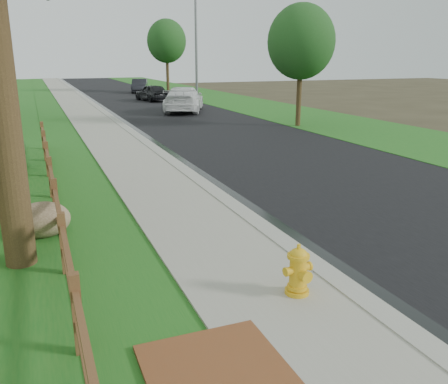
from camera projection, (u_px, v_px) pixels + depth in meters
name	position (u px, v px, depth m)	size (l,w,h in m)	color
ground	(346.00, 314.00, 6.74)	(120.00, 120.00, 0.00)	#332D1B
road	(141.00, 100.00, 39.63)	(8.00, 90.00, 0.02)	black
curb	(89.00, 101.00, 38.12)	(0.40, 90.00, 0.12)	gray
wet_gutter	(94.00, 102.00, 38.25)	(0.50, 90.00, 0.00)	black
sidewalk	(72.00, 102.00, 37.66)	(2.20, 90.00, 0.10)	gray
grass_strip	(47.00, 103.00, 36.98)	(1.60, 90.00, 0.06)	#1B5B1A
verge_far	(218.00, 98.00, 42.08)	(6.00, 90.00, 0.04)	#1B5B1A
ranch_fence	(53.00, 187.00, 11.00)	(0.12, 16.92, 1.10)	#51311B
fire_hydrant	(298.00, 271.00, 7.03)	(0.52, 0.42, 0.79)	gold
white_suv	(184.00, 99.00, 31.17)	(2.28, 5.61, 1.63)	white
dark_car_mid	(152.00, 93.00, 38.81)	(1.59, 3.96, 1.35)	black
dark_car_far	(140.00, 86.00, 47.76)	(1.43, 4.10, 1.35)	black
streetlight	(194.00, 29.00, 37.19)	(2.29, 0.25, 9.94)	slate
boulder	(42.00, 220.00, 9.53)	(1.10, 0.83, 0.74)	brown
tree_near_right	(301.00, 42.00, 23.75)	(3.40, 3.40, 6.12)	#352415
tree_far_right	(167.00, 41.00, 47.20)	(3.88, 3.88, 7.16)	#352415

